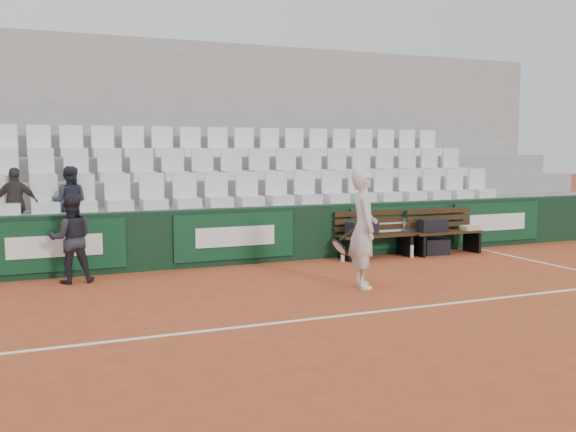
% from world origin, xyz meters
% --- Properties ---
extents(ground, '(80.00, 80.00, 0.00)m').
position_xyz_m(ground, '(0.00, 0.00, 0.00)').
color(ground, '#A74825').
rests_on(ground, ground).
extents(court_baseline, '(18.00, 0.06, 0.01)m').
position_xyz_m(court_baseline, '(0.00, 0.00, 0.00)').
color(court_baseline, white).
rests_on(court_baseline, ground).
extents(back_barrier, '(18.00, 0.34, 1.00)m').
position_xyz_m(back_barrier, '(0.07, 3.99, 0.50)').
color(back_barrier, black).
rests_on(back_barrier, ground).
extents(grandstand_tier_front, '(18.00, 0.95, 1.00)m').
position_xyz_m(grandstand_tier_front, '(0.00, 4.62, 0.50)').
color(grandstand_tier_front, gray).
rests_on(grandstand_tier_front, ground).
extents(grandstand_tier_mid, '(18.00, 0.95, 1.45)m').
position_xyz_m(grandstand_tier_mid, '(0.00, 5.58, 0.72)').
color(grandstand_tier_mid, '#999996').
rests_on(grandstand_tier_mid, ground).
extents(grandstand_tier_back, '(18.00, 0.95, 1.90)m').
position_xyz_m(grandstand_tier_back, '(0.00, 6.53, 0.95)').
color(grandstand_tier_back, gray).
rests_on(grandstand_tier_back, ground).
extents(grandstand_rear_wall, '(18.00, 0.30, 4.40)m').
position_xyz_m(grandstand_rear_wall, '(0.00, 7.15, 2.20)').
color(grandstand_rear_wall, '#989996').
rests_on(grandstand_rear_wall, ground).
extents(seat_row_front, '(11.90, 0.44, 0.63)m').
position_xyz_m(seat_row_front, '(0.00, 4.45, 1.31)').
color(seat_row_front, silver).
rests_on(seat_row_front, grandstand_tier_front).
extents(seat_row_mid, '(11.90, 0.44, 0.63)m').
position_xyz_m(seat_row_mid, '(0.00, 5.40, 1.77)').
color(seat_row_mid, silver).
rests_on(seat_row_mid, grandstand_tier_mid).
extents(seat_row_back, '(11.90, 0.44, 0.63)m').
position_xyz_m(seat_row_back, '(0.00, 6.35, 2.21)').
color(seat_row_back, silver).
rests_on(seat_row_back, grandstand_tier_back).
extents(bench_left, '(1.50, 0.56, 0.45)m').
position_xyz_m(bench_left, '(2.49, 3.55, 0.23)').
color(bench_left, '#34200F').
rests_on(bench_left, ground).
extents(bench_right, '(1.50, 0.56, 0.45)m').
position_xyz_m(bench_right, '(4.01, 3.44, 0.23)').
color(bench_right, '#372010').
rests_on(bench_right, ground).
extents(sports_bag_left, '(0.66, 0.40, 0.27)m').
position_xyz_m(sports_bag_left, '(2.18, 3.51, 0.58)').
color(sports_bag_left, black).
rests_on(sports_bag_left, bench_left).
extents(sports_bag_right, '(0.56, 0.30, 0.25)m').
position_xyz_m(sports_bag_right, '(3.71, 3.43, 0.58)').
color(sports_bag_right, black).
rests_on(sports_bag_right, bench_right).
extents(towel, '(0.34, 0.25, 0.09)m').
position_xyz_m(towel, '(4.56, 3.39, 0.50)').
color(towel, '#C4B77F').
rests_on(towel, bench_right).
extents(sports_bag_ground, '(0.54, 0.38, 0.31)m').
position_xyz_m(sports_bag_ground, '(3.77, 3.44, 0.15)').
color(sports_bag_ground, black).
rests_on(sports_bag_ground, ground).
extents(water_bottle_near, '(0.07, 0.07, 0.27)m').
position_xyz_m(water_bottle_near, '(1.73, 3.43, 0.13)').
color(water_bottle_near, silver).
rests_on(water_bottle_near, ground).
extents(water_bottle_far, '(0.07, 0.07, 0.24)m').
position_xyz_m(water_bottle_far, '(3.13, 3.28, 0.12)').
color(water_bottle_far, silver).
rests_on(water_bottle_far, ground).
extents(tennis_player, '(0.79, 0.74, 1.77)m').
position_xyz_m(tennis_player, '(0.99, 1.37, 0.88)').
color(tennis_player, silver).
rests_on(tennis_player, ground).
extents(ball_kid, '(0.67, 0.53, 1.37)m').
position_xyz_m(ball_kid, '(-2.98, 3.38, 0.68)').
color(ball_kid, black).
rests_on(ball_kid, ground).
extents(spectator_b, '(0.76, 0.44, 1.21)m').
position_xyz_m(spectator_b, '(-3.74, 4.50, 1.60)').
color(spectator_b, '#322C28').
rests_on(spectator_b, grandstand_tier_front).
extents(spectator_c, '(0.70, 0.61, 1.22)m').
position_xyz_m(spectator_c, '(-2.91, 4.50, 1.61)').
color(spectator_c, '#212732').
rests_on(spectator_c, grandstand_tier_front).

